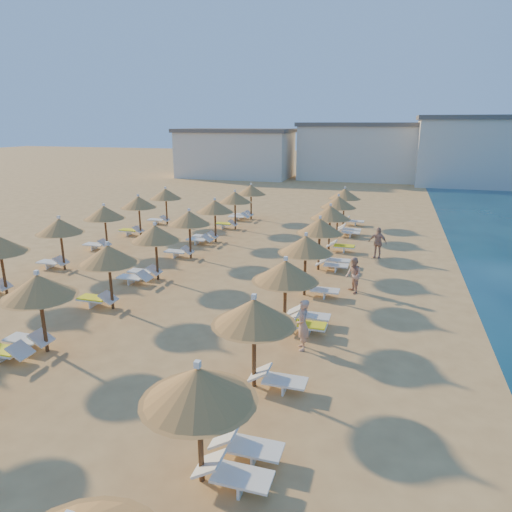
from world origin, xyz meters
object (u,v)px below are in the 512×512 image
(beachgoer_b, at_px, (353,275))
(parasol_row_west, at_px, (134,244))
(parasol_row_east, at_px, (297,258))
(beachgoer_a, at_px, (303,325))
(beachgoer_c, at_px, (378,243))

(beachgoer_b, bearing_deg, parasol_row_west, -100.44)
(parasol_row_east, xyz_separation_m, beachgoer_a, (0.88, -3.05, -1.37))
(parasol_row_west, distance_m, beachgoer_c, 13.24)
(parasol_row_east, bearing_deg, beachgoer_b, 54.45)
(parasol_row_east, relative_size, beachgoer_b, 22.49)
(beachgoer_a, relative_size, beachgoer_b, 1.08)
(parasol_row_east, height_order, parasol_row_west, same)
(beachgoer_b, distance_m, beachgoer_c, 5.96)
(beachgoer_a, bearing_deg, beachgoer_b, 152.73)
(parasol_row_west, height_order, beachgoer_b, parasol_row_west)
(parasol_row_east, distance_m, beachgoer_c, 9.22)
(beachgoer_b, relative_size, beachgoer_c, 0.92)
(parasol_row_east, distance_m, parasol_row_west, 7.13)
(parasol_row_west, relative_size, beachgoer_a, 20.85)
(parasol_row_east, xyz_separation_m, parasol_row_west, (-7.13, 0.00, 0.00))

